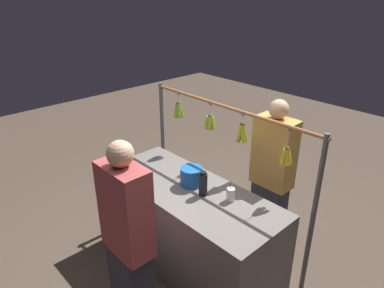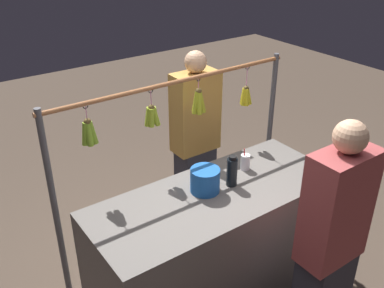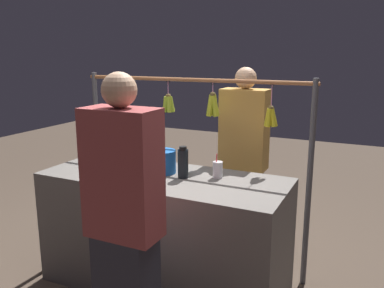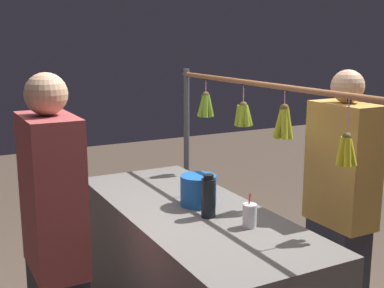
# 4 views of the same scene
# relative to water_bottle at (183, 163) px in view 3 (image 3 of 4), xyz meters

# --- Properties ---
(ground_plane) EXTENTS (12.00, 12.00, 0.00)m
(ground_plane) POSITION_rel_water_bottle_xyz_m (0.16, 0.02, -1.01)
(ground_plane) COLOR #4F4034
(market_counter) EXTENTS (1.86, 0.75, 0.90)m
(market_counter) POSITION_rel_water_bottle_xyz_m (0.16, 0.02, -0.56)
(market_counter) COLOR #66605B
(market_counter) RESTS_ON ground
(display_rack) EXTENTS (2.04, 0.12, 1.62)m
(display_rack) POSITION_rel_water_bottle_xyz_m (0.18, -0.46, 0.13)
(display_rack) COLOR #4C4C51
(display_rack) RESTS_ON ground
(water_bottle) EXTENTS (0.08, 0.08, 0.24)m
(water_bottle) POSITION_rel_water_bottle_xyz_m (0.00, 0.00, 0.00)
(water_bottle) COLOR black
(water_bottle) RESTS_ON market_counter
(blue_bucket) EXTENTS (0.21, 0.21, 0.18)m
(blue_bucket) POSITION_rel_water_bottle_xyz_m (0.20, -0.05, -0.02)
(blue_bucket) COLOR #1B5AAE
(blue_bucket) RESTS_ON market_counter
(drink_cup) EXTENTS (0.07, 0.07, 0.18)m
(drink_cup) POSITION_rel_water_bottle_xyz_m (-0.23, -0.11, -0.05)
(drink_cup) COLOR silver
(drink_cup) RESTS_ON market_counter
(vendor_person) EXTENTS (0.40, 0.22, 1.68)m
(vendor_person) POSITION_rel_water_bottle_xyz_m (-0.22, -0.75, -0.18)
(vendor_person) COLOR #2D2D38
(vendor_person) RESTS_ON ground
(customer_person) EXTENTS (0.41, 0.22, 1.71)m
(customer_person) POSITION_rel_water_bottle_xyz_m (-0.06, 0.84, -0.17)
(customer_person) COLOR #2D2D38
(customer_person) RESTS_ON ground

